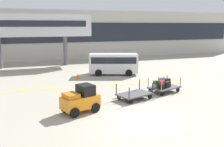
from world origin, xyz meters
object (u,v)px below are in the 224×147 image
Objects in this scene: baggage_tug at (81,100)px; safety_cone_near at (78,76)px; baggage_cart_lead at (134,94)px; baggage_cart_middle at (163,85)px; shuttle_van at (114,62)px.

safety_cone_near is (1.72, 8.91, -0.48)m from baggage_tug.
baggage_cart_middle is (2.81, 0.96, 0.18)m from baggage_cart_lead.
shuttle_van is (1.63, 8.57, 0.89)m from baggage_cart_lead.
baggage_tug is 7.13m from baggage_cart_middle.
baggage_tug reaches higher than baggage_cart_middle.
baggage_cart_lead reaches higher than safety_cone_near.
safety_cone_near is at bearing 79.07° from baggage_tug.
shuttle_van is at bearing 13.32° from safety_cone_near.
baggage_cart_lead is at bearing 17.69° from baggage_tug.
safety_cone_near is at bearing -166.68° from shuttle_van.
baggage_cart_lead is 2.97m from baggage_cart_middle.
shuttle_van reaches higher than safety_cone_near.
baggage_tug is 4.25× the size of safety_cone_near.
baggage_tug is at bearing -161.85° from baggage_cart_middle.
baggage_cart_lead is 8.77m from shuttle_van.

